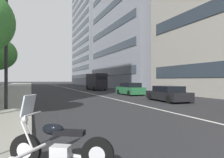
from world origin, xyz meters
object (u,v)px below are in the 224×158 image
(car_following_behind, at_px, (168,94))
(delivery_van_ahead, at_px, (96,81))
(car_lead_in_lane, at_px, (130,89))
(motorcycle_by_sign_pole, at_px, (59,146))
(street_lamp_with_banners, at_px, (14,21))

(car_following_behind, xyz_separation_m, delivery_van_ahead, (20.58, -0.01, 0.91))
(car_lead_in_lane, distance_m, delivery_van_ahead, 12.85)
(motorcycle_by_sign_pole, bearing_deg, street_lamp_with_banners, -50.24)
(motorcycle_by_sign_pole, distance_m, delivery_van_ahead, 32.26)
(motorcycle_by_sign_pole, bearing_deg, delivery_van_ahead, -78.02)
(car_following_behind, bearing_deg, motorcycle_by_sign_pole, 137.56)
(motorcycle_by_sign_pole, relative_size, delivery_van_ahead, 0.33)
(car_lead_in_lane, distance_m, street_lamp_with_banners, 15.59)
(motorcycle_by_sign_pole, bearing_deg, car_following_behind, -104.98)
(car_lead_in_lane, bearing_deg, motorcycle_by_sign_pole, 148.06)
(motorcycle_by_sign_pole, height_order, street_lamp_with_banners, street_lamp_with_banners)
(motorcycle_by_sign_pole, height_order, delivery_van_ahead, delivery_van_ahead)
(motorcycle_by_sign_pole, xyz_separation_m, delivery_van_ahead, (30.61, -10.14, 1.08))
(car_following_behind, relative_size, delivery_van_ahead, 0.74)
(motorcycle_by_sign_pole, distance_m, car_lead_in_lane, 20.64)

